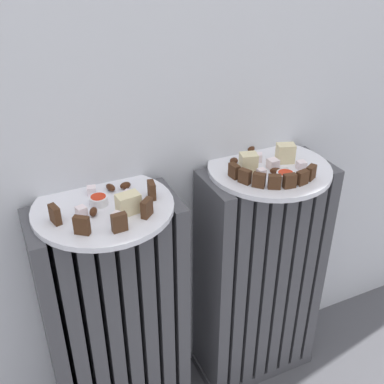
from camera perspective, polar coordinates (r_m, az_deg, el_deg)
radiator_left at (r=1.23m, az=-8.99°, el=-15.59°), size 0.34×0.16×0.68m
radiator_right at (r=1.36m, az=8.00°, el=-10.33°), size 0.34×0.16×0.68m
plate_left at (r=1.01m, az=-10.57°, el=-1.81°), size 0.30×0.30×0.01m
plate_right at (r=1.16m, az=9.22°, el=2.77°), size 0.30×0.30×0.01m
dark_cake_slice_left_0 at (r=0.97m, az=-16.08°, el=-2.60°), size 0.02×0.03×0.04m
dark_cake_slice_left_1 at (r=0.92m, az=-13.05°, el=-3.90°), size 0.03×0.03×0.04m
dark_cake_slice_left_2 at (r=0.92m, az=-8.68°, el=-3.63°), size 0.03×0.01×0.04m
dark_cake_slice_left_3 at (r=0.95m, az=-5.43°, el=-1.92°), size 0.03×0.03×0.04m
dark_cake_slice_left_4 at (r=1.01m, az=-4.85°, el=0.22°), size 0.02×0.03×0.04m
marble_cake_slice_left_0 at (r=0.97m, az=-7.62°, el=-1.37°), size 0.05×0.04×0.04m
turkish_delight_left_0 at (r=0.98m, az=-13.10°, el=-2.23°), size 0.02×0.02×0.02m
turkish_delight_left_1 at (r=1.05m, az=-11.92°, el=0.17°), size 0.02×0.02×0.02m
turkish_delight_left_2 at (r=1.01m, az=-7.57°, el=-0.49°), size 0.03×0.03×0.02m
turkish_delight_left_3 at (r=0.95m, az=-8.90°, el=-3.05°), size 0.03×0.03×0.02m
medjool_date_left_0 at (r=1.06m, az=-7.98°, el=0.78°), size 0.03×0.02×0.02m
medjool_date_left_1 at (r=0.98m, az=-11.72°, el=-2.33°), size 0.03×0.03×0.02m
medjool_date_left_2 at (r=1.06m, az=-9.72°, el=0.55°), size 0.02×0.03×0.01m
jam_bowl_left at (r=1.01m, az=-11.11°, el=-0.94°), size 0.04×0.04×0.02m
dark_cake_slice_right_0 at (r=1.09m, az=5.06°, el=2.53°), size 0.02×0.03×0.03m
dark_cake_slice_right_1 at (r=1.07m, az=6.34°, el=1.87°), size 0.03×0.03×0.03m
dark_cake_slice_right_2 at (r=1.06m, az=8.00°, el=1.40°), size 0.03×0.03×0.03m
dark_cake_slice_right_3 at (r=1.06m, az=9.84°, el=1.21°), size 0.03×0.03×0.03m
dark_cake_slice_right_4 at (r=1.07m, az=11.60°, el=1.31°), size 0.03×0.02×0.03m
dark_cake_slice_right_5 at (r=1.09m, az=13.05°, el=1.68°), size 0.03×0.02×0.03m
dark_cake_slice_right_6 at (r=1.12m, az=14.03°, el=2.27°), size 0.03×0.03×0.03m
marble_cake_slice_right_0 at (r=1.18m, az=11.11°, el=4.58°), size 0.05×0.04×0.05m
marble_cake_slice_right_1 at (r=1.12m, az=6.76°, el=3.52°), size 0.05×0.04×0.04m
turkish_delight_right_0 at (r=1.15m, az=9.65°, el=3.33°), size 0.02×0.02×0.02m
turkish_delight_right_1 at (r=1.18m, az=7.89°, el=4.15°), size 0.03×0.03×0.02m
turkish_delight_right_2 at (r=1.11m, az=8.31°, el=2.31°), size 0.02×0.02×0.02m
turkish_delight_right_3 at (r=1.16m, az=12.94°, el=3.14°), size 0.02×0.02×0.02m
medjool_date_right_0 at (r=1.12m, az=9.99°, el=2.50°), size 0.03×0.03×0.02m
medjool_date_right_1 at (r=1.16m, az=5.03°, el=3.75°), size 0.03×0.03×0.01m
medjool_date_right_2 at (r=1.16m, az=6.45°, el=3.77°), size 0.03×0.03×0.01m
medjool_date_right_3 at (r=1.23m, az=7.06°, el=5.20°), size 0.03×0.03×0.01m
jam_bowl_right at (r=1.10m, az=11.10°, el=1.88°), size 0.04×0.04×0.02m
fork at (r=1.12m, az=11.62°, el=1.97°), size 0.03×0.09×0.00m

